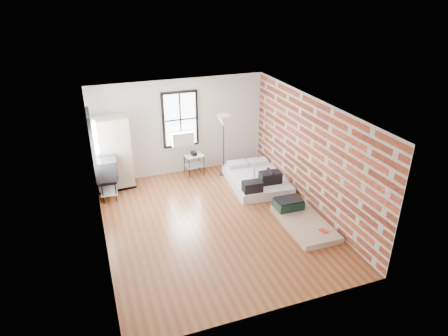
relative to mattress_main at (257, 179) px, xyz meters
name	(u,v)px	position (x,y,z in m)	size (l,w,h in m)	color
ground	(214,222)	(-1.74, -1.42, -0.17)	(6.00, 6.00, 0.00)	brown
room_shell	(218,149)	(-1.51, -1.06, 1.56)	(5.02, 6.02, 2.80)	silver
mattress_main	(257,179)	(0.00, 0.00, 0.00)	(1.59, 2.08, 0.64)	white
mattress_bare	(301,218)	(0.19, -2.13, -0.06)	(0.98, 1.81, 0.39)	tan
wardrobe	(112,154)	(-3.74, 1.23, 0.83)	(1.06, 0.65, 2.02)	black
side_table	(194,159)	(-1.45, 1.30, 0.31)	(0.58, 0.49, 0.71)	black
floor_lamp	(224,124)	(-0.65, 0.95, 1.41)	(0.39, 0.39, 1.84)	#332711
tv_stand	(106,170)	(-3.96, 0.72, 0.62)	(0.58, 0.81, 1.11)	black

